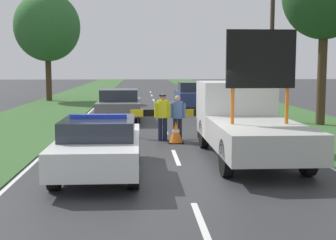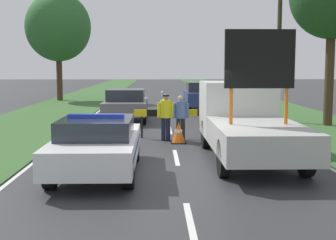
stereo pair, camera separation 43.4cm
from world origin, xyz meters
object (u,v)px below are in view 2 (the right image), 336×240
object	(u,v)px
traffic_cone_near_police	(179,133)
traffic_cone_behind_barrier	(117,127)
work_truck	(245,120)
utility_pole	(279,50)
pedestrian_civilian	(181,114)
queued_car_hatch_blue	(200,96)
queued_car_suv_grey	(126,104)
roadside_tree_near_left	(58,27)
traffic_cone_lane_edge	(95,129)
traffic_cone_near_truck	(117,138)
police_car	(97,144)
road_barrier	(172,115)
police_officer	(166,113)
traffic_cone_centre_front	(81,132)

from	to	relation	value
traffic_cone_near_police	traffic_cone_behind_barrier	world-z (taller)	traffic_cone_near_police
work_truck	utility_pole	world-z (taller)	utility_pole
pedestrian_civilian	queued_car_hatch_blue	xyz separation A→B (m)	(1.78, 11.59, -0.08)
queued_car_suv_grey	utility_pole	distance (m)	7.54
pedestrian_civilian	roadside_tree_near_left	world-z (taller)	roadside_tree_near_left
traffic_cone_lane_edge	queued_car_hatch_blue	distance (m)	11.87
traffic_cone_near_police	traffic_cone_near_truck	world-z (taller)	traffic_cone_near_police
pedestrian_civilian	traffic_cone_near_police	size ratio (longest dim) A/B	2.19
police_car	utility_pole	xyz separation A→B (m)	(7.08, 10.42, 2.62)
road_barrier	police_officer	bearing A→B (deg)	-103.71
police_officer	traffic_cone_near_police	distance (m)	0.90
police_officer	roadside_tree_near_left	distance (m)	21.03
pedestrian_civilian	traffic_cone_centre_front	xyz separation A→B (m)	(-3.41, -0.33, -0.57)
traffic_cone_lane_edge	work_truck	bearing A→B (deg)	-37.49
traffic_cone_near_police	utility_pole	world-z (taller)	utility_pole
police_officer	traffic_cone_near_truck	xyz separation A→B (m)	(-1.57, -1.39, -0.64)
police_officer	traffic_cone_near_police	size ratio (longest dim) A/B	2.25
pedestrian_civilian	traffic_cone_lane_edge	size ratio (longest dim) A/B	2.36
queued_car_suv_grey	queued_car_hatch_blue	distance (m)	6.91
traffic_cone_near_police	traffic_cone_lane_edge	bearing A→B (deg)	156.76
police_officer	queued_car_hatch_blue	bearing A→B (deg)	-80.87
road_barrier	police_officer	distance (m)	0.73
traffic_cone_lane_edge	roadside_tree_near_left	bearing A→B (deg)	105.29
queued_car_hatch_blue	traffic_cone_near_truck	bearing A→B (deg)	73.42
police_car	police_officer	bearing A→B (deg)	70.99
road_barrier	traffic_cone_lane_edge	world-z (taller)	road_barrier
police_car	utility_pole	bearing A→B (deg)	56.31
pedestrian_civilian	traffic_cone_near_police	world-z (taller)	pedestrian_civilian
police_officer	traffic_cone_near_truck	bearing A→B (deg)	61.92
road_barrier	traffic_cone_centre_front	bearing A→B (deg)	-156.13
work_truck	police_car	bearing A→B (deg)	24.97
work_truck	traffic_cone_lane_edge	size ratio (longest dim) A/B	9.30
traffic_cone_lane_edge	roadside_tree_near_left	xyz separation A→B (m)	(-5.01, 18.34, 5.10)
queued_car_hatch_blue	utility_pole	size ratio (longest dim) A/B	0.70
work_truck	traffic_cone_centre_front	size ratio (longest dim) A/B	8.57
police_car	traffic_cone_centre_front	bearing A→B (deg)	104.30
work_truck	traffic_cone_near_police	size ratio (longest dim) A/B	8.64
road_barrier	roadside_tree_near_left	distance (m)	20.54
police_car	road_barrier	bearing A→B (deg)	70.95
traffic_cone_near_truck	queued_car_suv_grey	size ratio (longest dim) A/B	0.15
traffic_cone_centre_front	pedestrian_civilian	bearing A→B (deg)	5.52
police_officer	traffic_cone_centre_front	xyz separation A→B (m)	(-2.89, -0.33, -0.61)
traffic_cone_centre_front	queued_car_suv_grey	xyz separation A→B (m)	(1.13, 6.32, 0.44)
road_barrier	work_truck	bearing A→B (deg)	-54.92
traffic_cone_centre_front	queued_car_suv_grey	bearing A→B (deg)	79.87
traffic_cone_behind_barrier	queued_car_hatch_blue	size ratio (longest dim) A/B	0.15
work_truck	queued_car_hatch_blue	xyz separation A→B (m)	(0.07, 14.48, -0.23)
traffic_cone_near_truck	queued_car_hatch_blue	distance (m)	13.55
traffic_cone_behind_barrier	queued_car_hatch_blue	world-z (taller)	queued_car_hatch_blue
traffic_cone_near_truck	traffic_cone_lane_edge	world-z (taller)	traffic_cone_lane_edge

